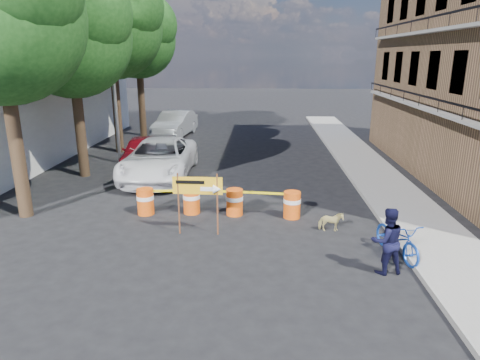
# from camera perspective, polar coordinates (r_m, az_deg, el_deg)

# --- Properties ---
(ground) EXTENTS (120.00, 120.00, 0.00)m
(ground) POSITION_cam_1_polar(r_m,az_deg,el_deg) (12.41, -2.56, -8.65)
(ground) COLOR black
(ground) RESTS_ON ground
(sidewalk_east) EXTENTS (2.40, 40.00, 0.15)m
(sidewalk_east) POSITION_cam_1_polar(r_m,az_deg,el_deg) (18.66, 18.55, -0.60)
(sidewalk_east) COLOR gray
(sidewalk_east) RESTS_ON ground
(tree_mid_a) EXTENTS (5.25, 5.00, 8.68)m
(tree_mid_a) POSITION_cam_1_polar(r_m,az_deg,el_deg) (19.83, -21.51, 17.48)
(tree_mid_a) COLOR #332316
(tree_mid_a) RESTS_ON ground
(tree_mid_b) EXTENTS (5.67, 5.40, 9.62)m
(tree_mid_b) POSITION_cam_1_polar(r_m,az_deg,el_deg) (24.53, -16.76, 19.13)
(tree_mid_b) COLOR #332316
(tree_mid_b) RESTS_ON ground
(tree_far) EXTENTS (5.04, 4.80, 8.84)m
(tree_far) POSITION_cam_1_polar(r_m,az_deg,el_deg) (29.28, -13.37, 17.82)
(tree_far) COLOR #332316
(tree_far) RESTS_ON ground
(streetlamp) EXTENTS (1.25, 0.18, 8.00)m
(streetlamp) POSITION_cam_1_polar(r_m,az_deg,el_deg) (21.88, -16.41, 13.43)
(streetlamp) COLOR gray
(streetlamp) RESTS_ON ground
(barrel_far_left) EXTENTS (0.58, 0.58, 0.90)m
(barrel_far_left) POSITION_cam_1_polar(r_m,az_deg,el_deg) (14.89, -12.50, -2.74)
(barrel_far_left) COLOR #D2580C
(barrel_far_left) RESTS_ON ground
(barrel_mid_left) EXTENTS (0.58, 0.58, 0.90)m
(barrel_mid_left) POSITION_cam_1_polar(r_m,az_deg,el_deg) (14.72, -6.48, -2.67)
(barrel_mid_left) COLOR #D2580C
(barrel_mid_left) RESTS_ON ground
(barrel_mid_right) EXTENTS (0.58, 0.58, 0.90)m
(barrel_mid_right) POSITION_cam_1_polar(r_m,az_deg,el_deg) (14.47, -0.74, -2.89)
(barrel_mid_right) COLOR #D2580C
(barrel_mid_right) RESTS_ON ground
(barrel_far_right) EXTENTS (0.58, 0.58, 0.90)m
(barrel_far_right) POSITION_cam_1_polar(r_m,az_deg,el_deg) (14.33, 6.95, -3.22)
(barrel_far_right) COLOR #D2580C
(barrel_far_right) RESTS_ON ground
(detour_sign) EXTENTS (1.49, 0.28, 1.91)m
(detour_sign) POSITION_cam_1_polar(r_m,az_deg,el_deg) (12.65, -4.80, -1.38)
(detour_sign) COLOR #592D19
(detour_sign) RESTS_ON ground
(pedestrian) EXTENTS (0.94, 0.80, 1.71)m
(pedestrian) POSITION_cam_1_polar(r_m,az_deg,el_deg) (11.18, 19.01, -7.68)
(pedestrian) COLOR black
(pedestrian) RESTS_ON ground
(bicycle) EXTENTS (0.95, 1.19, 1.98)m
(bicycle) POSITION_cam_1_polar(r_m,az_deg,el_deg) (12.13, 20.47, -5.25)
(bicycle) COLOR #1542B1
(bicycle) RESTS_ON ground
(dog) EXTENTS (0.74, 0.35, 0.62)m
(dog) POSITION_cam_1_polar(r_m,az_deg,el_deg) (13.49, 12.01, -5.47)
(dog) COLOR tan
(dog) RESTS_ON ground
(suv_white) EXTENTS (2.95, 6.12, 1.68)m
(suv_white) POSITION_cam_1_polar(r_m,az_deg,el_deg) (19.19, -10.72, 2.79)
(suv_white) COLOR white
(suv_white) RESTS_ON ground
(sedan_red) EXTENTS (2.06, 4.20, 1.38)m
(sedan_red) POSITION_cam_1_polar(r_m,az_deg,el_deg) (21.67, -13.08, 3.78)
(sedan_red) COLOR maroon
(sedan_red) RESTS_ON ground
(sedan_silver) EXTENTS (2.36, 5.27, 1.68)m
(sedan_silver) POSITION_cam_1_polar(r_m,az_deg,el_deg) (28.96, -8.65, 7.40)
(sedan_silver) COLOR #A9ACB0
(sedan_silver) RESTS_ON ground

